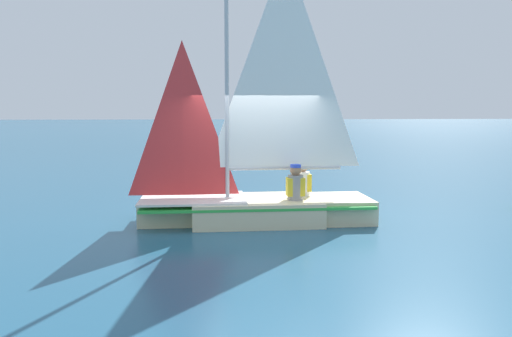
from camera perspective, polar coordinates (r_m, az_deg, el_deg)
ground_plane at (r=10.02m, az=-0.00°, el=-6.07°), size 260.00×260.00×0.00m
sailboat_main at (r=9.90m, az=0.26°, el=-2.17°), size 1.64×4.67×5.35m
sailor_helm at (r=9.77m, az=4.52°, el=-2.65°), size 0.30×0.34×1.16m
sailor_crew at (r=10.34m, az=5.31°, el=-2.15°), size 0.30×0.34×1.16m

